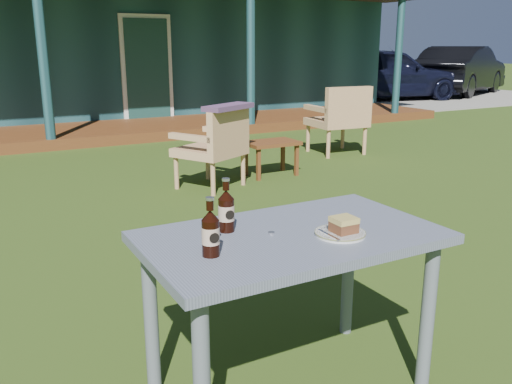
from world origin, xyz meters
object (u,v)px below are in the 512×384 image
plate (340,233)px  armchair_left (216,144)px  cafe_table (291,256)px  side_table (271,146)px  cake_slice (344,225)px  armchair_right (340,116)px  car_near (385,73)px  cola_bottle_near (226,210)px  car_far (461,71)px  cola_bottle_far (211,233)px

plate → armchair_left: bearing=73.4°
cafe_table → side_table: size_ratio=2.00×
cake_slice → side_table: 4.09m
armchair_left → armchair_right: size_ratio=0.90×
armchair_left → cafe_table: bearing=-109.6°
car_near → cafe_table: car_near is taller
cafe_table → side_table: bearing=60.8°
car_near → plate: 13.47m
car_near → armchair_left: 10.38m
cola_bottle_near → armchair_right: 5.44m
car_far → armchair_right: (-9.04, -5.87, -0.20)m
side_table → cola_bottle_far: bearing=-123.3°
cake_slice → plate: bearing=143.1°
car_near → cola_bottle_far: size_ratio=19.34×
armchair_right → car_near: bearing=44.2°
plate → cola_bottle_near: (-0.38, 0.26, 0.08)m
car_far → side_table: (-10.51, -6.51, -0.38)m
cafe_table → plate: (0.15, -0.12, 0.11)m
plate → car_near: bearing=47.5°
car_near → car_far: bearing=-73.7°
cafe_table → cake_slice: cake_slice is taller
car_near → armchair_left: bearing=141.4°
car_near → cola_bottle_near: car_near is taller
car_near → side_table: size_ratio=7.04×
armchair_right → armchair_left: bearing=-159.0°
side_table → plate: bearing=-116.5°
cola_bottle_near → armchair_right: bearing=47.7°
car_far → cola_bottle_near: 16.10m
cake_slice → cola_bottle_far: size_ratio=0.42×
side_table → cake_slice: bearing=-116.3°
cola_bottle_near → side_table: cola_bottle_near is taller
car_far → plate: bearing=105.8°
cafe_table → cake_slice: size_ratio=13.04×
cake_slice → armchair_left: size_ratio=0.11×
cafe_table → cola_bottle_near: (-0.22, 0.15, 0.19)m
plate → armchair_right: (3.28, 4.28, -0.20)m
armchair_left → cake_slice: bearing=-106.4°
car_near → armchair_left: (-8.07, -6.52, -0.25)m
cola_bottle_far → armchair_right: (3.82, 4.23, -0.28)m
side_table → car_far: bearing=31.8°
cafe_table → side_table: cafe_table is taller
plate → armchair_right: size_ratio=0.22×
cake_slice → cola_bottle_near: (-0.39, 0.27, 0.04)m
cola_bottle_near → cola_bottle_far: (-0.17, -0.21, -0.00)m
car_far → cafe_table: (-12.48, -10.04, -0.10)m
plate → side_table: (1.81, 3.64, -0.39)m
car_near → cafe_table: bearing=149.2°
cafe_table → cola_bottle_near: cola_bottle_near is taller
cola_bottle_near → armchair_right: (3.66, 4.02, -0.28)m
cake_slice → armchair_left: armchair_left is taller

